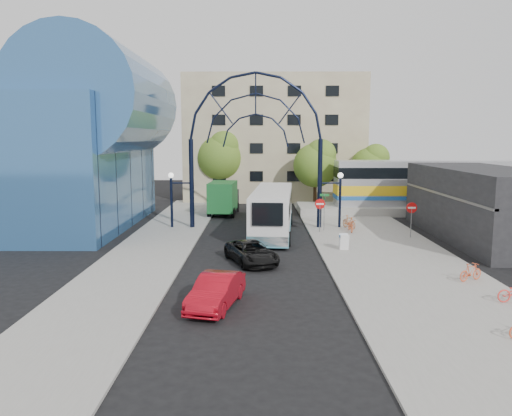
{
  "coord_description": "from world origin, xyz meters",
  "views": [
    {
      "loc": [
        0.23,
        -24.73,
        7.07
      ],
      "look_at": [
        0.07,
        6.0,
        2.76
      ],
      "focal_mm": 35.0,
      "sensor_mm": 36.0,
      "label": 1
    }
  ],
  "objects_px": {
    "bike_near_b": "(349,222)",
    "bike_far_b": "(471,272)",
    "stop_sign": "(320,207)",
    "tree_north_c": "(371,165)",
    "gateway_arch": "(256,119)",
    "street_name_sign": "(324,204)",
    "green_truck": "(224,198)",
    "tree_north_b": "(221,155)",
    "bike_near_a": "(351,225)",
    "train_car": "(469,183)",
    "city_bus": "(273,211)",
    "tree_north_a": "(317,163)",
    "black_suv": "(251,252)",
    "sandwich_board": "(344,240)",
    "do_not_enter_sign": "(412,211)",
    "red_sedan": "(216,291)"
  },
  "relations": [
    {
      "from": "stop_sign",
      "to": "black_suv",
      "type": "relative_size",
      "value": 0.55
    },
    {
      "from": "green_truck",
      "to": "city_bus",
      "type": "bearing_deg",
      "value": -61.9
    },
    {
      "from": "sandwich_board",
      "to": "bike_far_b",
      "type": "xyz_separation_m",
      "value": [
        5.04,
        -6.89,
        -0.18
      ]
    },
    {
      "from": "tree_north_c",
      "to": "street_name_sign",
      "type": "bearing_deg",
      "value": -114.31
    },
    {
      "from": "gateway_arch",
      "to": "green_truck",
      "type": "bearing_deg",
      "value": 112.2
    },
    {
      "from": "gateway_arch",
      "to": "tree_north_c",
      "type": "xyz_separation_m",
      "value": [
        12.12,
        13.93,
        -4.28
      ]
    },
    {
      "from": "black_suv",
      "to": "red_sedan",
      "type": "distance_m",
      "value": 7.62
    },
    {
      "from": "city_bus",
      "to": "bike_near_b",
      "type": "relative_size",
      "value": 7.3
    },
    {
      "from": "train_car",
      "to": "sandwich_board",
      "type": "bearing_deg",
      "value": -131.95
    },
    {
      "from": "train_car",
      "to": "tree_north_c",
      "type": "bearing_deg",
      "value": 143.04
    },
    {
      "from": "tree_north_b",
      "to": "bike_near_a",
      "type": "height_order",
      "value": "tree_north_b"
    },
    {
      "from": "stop_sign",
      "to": "bike_near_a",
      "type": "height_order",
      "value": "stop_sign"
    },
    {
      "from": "gateway_arch",
      "to": "bike_far_b",
      "type": "bearing_deg",
      "value": -54.5
    },
    {
      "from": "city_bus",
      "to": "tree_north_a",
      "type": "bearing_deg",
      "value": 75.5
    },
    {
      "from": "gateway_arch",
      "to": "street_name_sign",
      "type": "bearing_deg",
      "value": -15.07
    },
    {
      "from": "gateway_arch",
      "to": "tree_north_a",
      "type": "distance_m",
      "value": 13.98
    },
    {
      "from": "street_name_sign",
      "to": "black_suv",
      "type": "distance_m",
      "value": 11.11
    },
    {
      "from": "stop_sign",
      "to": "tree_north_a",
      "type": "relative_size",
      "value": 0.36
    },
    {
      "from": "do_not_enter_sign",
      "to": "street_name_sign",
      "type": "distance_m",
      "value": 6.36
    },
    {
      "from": "tree_north_a",
      "to": "bike_near_b",
      "type": "xyz_separation_m",
      "value": [
        1.12,
        -12.53,
        -3.98
      ]
    },
    {
      "from": "stop_sign",
      "to": "tree_north_a",
      "type": "height_order",
      "value": "tree_north_a"
    },
    {
      "from": "city_bus",
      "to": "bike_near_a",
      "type": "distance_m",
      "value": 5.97
    },
    {
      "from": "stop_sign",
      "to": "city_bus",
      "type": "xyz_separation_m",
      "value": [
        -3.53,
        -0.08,
        -0.27
      ]
    },
    {
      "from": "gateway_arch",
      "to": "do_not_enter_sign",
      "type": "relative_size",
      "value": 5.5
    },
    {
      "from": "do_not_enter_sign",
      "to": "bike_far_b",
      "type": "height_order",
      "value": "do_not_enter_sign"
    },
    {
      "from": "sandwich_board",
      "to": "black_suv",
      "type": "bearing_deg",
      "value": -152.74
    },
    {
      "from": "stop_sign",
      "to": "street_name_sign",
      "type": "xyz_separation_m",
      "value": [
        0.4,
        0.6,
        0.14
      ]
    },
    {
      "from": "train_car",
      "to": "bike_near_b",
      "type": "relative_size",
      "value": 15.01
    },
    {
      "from": "stop_sign",
      "to": "do_not_enter_sign",
      "type": "distance_m",
      "value": 6.51
    },
    {
      "from": "do_not_enter_sign",
      "to": "tree_north_a",
      "type": "relative_size",
      "value": 0.35
    },
    {
      "from": "city_bus",
      "to": "stop_sign",
      "type": "bearing_deg",
      "value": 5.94
    },
    {
      "from": "stop_sign",
      "to": "tree_north_c",
      "type": "height_order",
      "value": "tree_north_c"
    },
    {
      "from": "do_not_enter_sign",
      "to": "city_bus",
      "type": "xyz_separation_m",
      "value": [
        -9.73,
        1.92,
        -0.25
      ]
    },
    {
      "from": "gateway_arch",
      "to": "green_truck",
      "type": "height_order",
      "value": "gateway_arch"
    },
    {
      "from": "bike_near_b",
      "to": "bike_far_b",
      "type": "bearing_deg",
      "value": -101.62
    },
    {
      "from": "bike_near_a",
      "to": "bike_far_b",
      "type": "height_order",
      "value": "bike_near_a"
    },
    {
      "from": "green_truck",
      "to": "gateway_arch",
      "type": "bearing_deg",
      "value": -64.04
    },
    {
      "from": "bike_near_a",
      "to": "black_suv",
      "type": "bearing_deg",
      "value": -128.29
    },
    {
      "from": "train_car",
      "to": "tree_north_c",
      "type": "distance_m",
      "value": 9.95
    },
    {
      "from": "tree_north_a",
      "to": "black_suv",
      "type": "relative_size",
      "value": 1.55
    },
    {
      "from": "tree_north_b",
      "to": "bike_near_b",
      "type": "relative_size",
      "value": 4.79
    },
    {
      "from": "tree_north_c",
      "to": "tree_north_b",
      "type": "bearing_deg",
      "value": 172.88
    },
    {
      "from": "gateway_arch",
      "to": "city_bus",
      "type": "bearing_deg",
      "value": -58.66
    },
    {
      "from": "tree_north_c",
      "to": "bike_near_b",
      "type": "relative_size",
      "value": 3.89
    },
    {
      "from": "tree_north_c",
      "to": "green_truck",
      "type": "distance_m",
      "value": 16.71
    },
    {
      "from": "train_car",
      "to": "bike_far_b",
      "type": "distance_m",
      "value": 24.86
    },
    {
      "from": "bike_near_b",
      "to": "tree_north_c",
      "type": "bearing_deg",
      "value": 46.48
    },
    {
      "from": "tree_north_c",
      "to": "green_truck",
      "type": "bearing_deg",
      "value": -156.55
    },
    {
      "from": "stop_sign",
      "to": "train_car",
      "type": "distance_m",
      "value": 18.22
    },
    {
      "from": "street_name_sign",
      "to": "train_car",
      "type": "height_order",
      "value": "train_car"
    }
  ]
}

